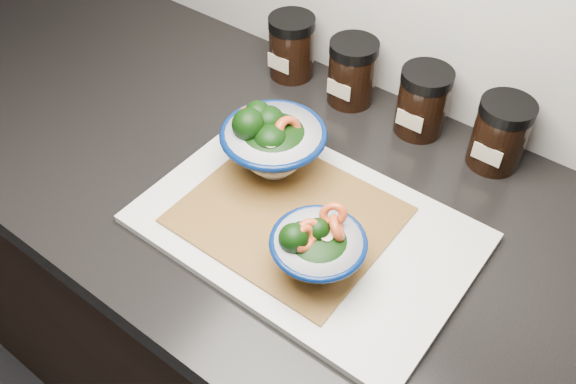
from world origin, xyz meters
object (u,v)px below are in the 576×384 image
Objects in this scene: spice_jar_b at (352,72)px; bowl_right at (317,248)px; bowl_left at (271,142)px; spice_jar_a at (292,47)px; spice_jar_d at (500,134)px; spice_jar_c at (423,101)px; cutting_board at (306,228)px.

bowl_right is at bearing -63.59° from spice_jar_b.
spice_jar_a is at bearing 120.55° from bowl_left.
spice_jar_d is (0.39, 0.00, 0.00)m from spice_jar_a.
spice_jar_b is at bearing 180.00° from spice_jar_d.
spice_jar_d is (0.13, 0.00, 0.00)m from spice_jar_c.
spice_jar_c is 1.00× the size of spice_jar_d.
spice_jar_c reaches higher than bowl_right.
spice_jar_b reaches higher than cutting_board.
cutting_board is at bearing -29.00° from bowl_left.
spice_jar_c is at bearing 61.42° from bowl_left.
bowl_right is 1.09× the size of spice_jar_c.
bowl_left is at bearing -87.93° from spice_jar_b.
spice_jar_a and spice_jar_d have the same top height.
spice_jar_a is at bearing 180.00° from spice_jar_d.
bowl_right reaches higher than cutting_board.
bowl_left is (-0.11, 0.06, 0.06)m from cutting_board.
cutting_board is 0.09m from bowl_right.
spice_jar_a is 0.39m from spice_jar_d.
cutting_board is 0.29m from spice_jar_c.
bowl_right is 1.09× the size of spice_jar_d.
spice_jar_b and spice_jar_c have the same top height.
bowl_right is (0.16, -0.11, -0.01)m from bowl_left.
cutting_board is at bearing -116.99° from spice_jar_d.
cutting_board is 2.89× the size of bowl_left.
cutting_board is 0.38m from spice_jar_a.
spice_jar_c is (0.02, 0.29, 0.05)m from cutting_board.
bowl_left is at bearing -59.45° from spice_jar_a.
bowl_left is at bearing 144.90° from bowl_right.
bowl_left is 0.20m from bowl_right.
spice_jar_a is at bearing 180.00° from spice_jar_b.
spice_jar_d is at bearing 63.01° from cutting_board.
spice_jar_a is at bearing 130.06° from cutting_board.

